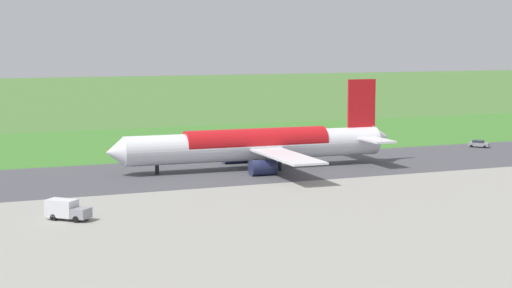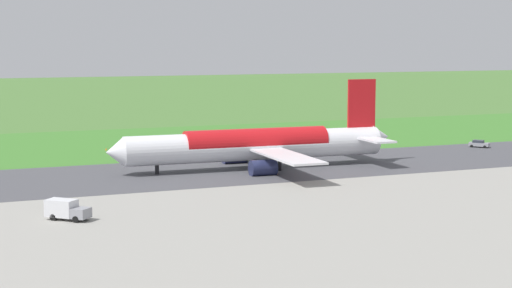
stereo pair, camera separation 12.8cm
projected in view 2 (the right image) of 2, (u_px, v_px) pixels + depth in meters
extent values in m
plane|color=#477233|center=(199.00, 172.00, 144.83)|extent=(800.00, 800.00, 0.00)
cube|color=#47474C|center=(199.00, 172.00, 144.83)|extent=(600.00, 31.29, 0.06)
cube|color=gray|center=(372.00, 252.00, 89.78)|extent=(440.00, 110.00, 0.05)
cube|color=#3C782B|center=(146.00, 148.00, 177.86)|extent=(600.00, 80.00, 0.04)
cylinder|color=white|center=(256.00, 146.00, 148.40)|extent=(48.15, 6.79, 5.20)
cone|color=white|center=(115.00, 152.00, 139.60)|extent=(3.16, 5.04, 4.94)
cone|color=white|center=(380.00, 137.00, 157.02)|extent=(3.64, 4.53, 4.42)
cube|color=red|center=(362.00, 103.00, 154.81)|extent=(5.61, 0.69, 9.00)
cube|color=white|center=(375.00, 140.00, 150.47)|extent=(4.30, 9.13, 0.36)
cube|color=white|center=(348.00, 134.00, 160.70)|extent=(4.30, 9.13, 0.36)
cube|color=white|center=(284.00, 155.00, 138.56)|extent=(6.73, 22.19, 0.35)
cube|color=white|center=(241.00, 141.00, 159.02)|extent=(6.73, 22.19, 0.35)
cylinder|color=#23284C|center=(263.00, 168.00, 141.25)|extent=(4.59, 2.95, 2.80)
cylinder|color=#23284C|center=(235.00, 157.00, 155.21)|extent=(4.59, 2.95, 2.80)
cylinder|color=black|center=(157.00, 165.00, 142.41)|extent=(0.70, 0.70, 3.42)
cylinder|color=black|center=(280.00, 162.00, 146.02)|extent=(0.70, 0.70, 3.42)
cylinder|color=black|center=(264.00, 156.00, 153.46)|extent=(0.70, 0.70, 3.42)
cylinder|color=red|center=(256.00, 143.00, 148.33)|extent=(26.56, 6.10, 5.23)
cube|color=gray|center=(479.00, 144.00, 178.56)|extent=(4.06, 4.39, 0.75)
cube|color=#2D333D|center=(478.00, 141.00, 178.57)|extent=(2.71, 2.78, 0.55)
cylinder|color=black|center=(487.00, 146.00, 178.69)|extent=(0.58, 0.63, 0.64)
cylinder|color=black|center=(485.00, 147.00, 177.20)|extent=(0.58, 0.63, 0.64)
cylinder|color=black|center=(474.00, 145.00, 180.00)|extent=(0.58, 0.63, 0.64)
cylinder|color=black|center=(472.00, 146.00, 178.52)|extent=(0.58, 0.63, 0.64)
cube|color=gray|center=(80.00, 213.00, 105.18)|extent=(3.11, 3.11, 1.30)
cube|color=silver|center=(61.00, 208.00, 106.14)|extent=(4.34, 4.29, 2.20)
cylinder|color=black|center=(85.00, 216.00, 106.19)|extent=(0.86, 0.84, 0.90)
cylinder|color=black|center=(76.00, 220.00, 104.34)|extent=(0.86, 0.84, 0.90)
cylinder|color=black|center=(62.00, 214.00, 107.42)|extent=(0.86, 0.84, 0.90)
cylinder|color=black|center=(53.00, 217.00, 105.57)|extent=(0.86, 0.84, 0.90)
cylinder|color=slate|center=(144.00, 146.00, 174.72)|extent=(0.10, 0.10, 1.63)
cube|color=red|center=(144.00, 141.00, 174.60)|extent=(0.60, 0.04, 0.60)
cone|color=orange|center=(106.00, 149.00, 173.85)|extent=(0.40, 0.40, 0.55)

